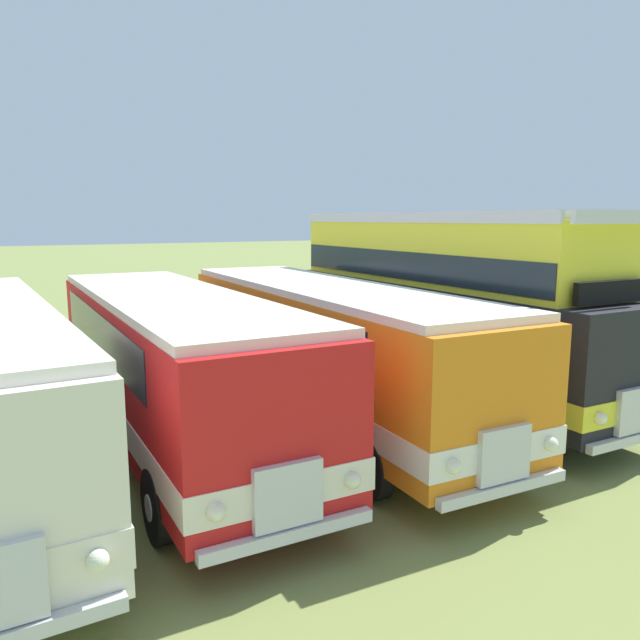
{
  "coord_description": "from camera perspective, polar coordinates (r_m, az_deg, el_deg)",
  "views": [
    {
      "loc": [
        3.7,
        -11.22,
        4.37
      ],
      "look_at": [
        10.35,
        0.89,
        2.08
      ],
      "focal_mm": 34.43,
      "sensor_mm": 36.0,
      "label": 1
    }
  ],
  "objects": [
    {
      "name": "bus_eighth_in_row",
      "position": [
        13.28,
        0.46,
        -1.95
      ],
      "size": [
        2.86,
        10.94,
        2.99
      ],
      "color": "orange",
      "rests_on": "ground"
    },
    {
      "name": "bus_ninth_in_row",
      "position": [
        15.15,
        11.41,
        1.59
      ],
      "size": [
        2.68,
        10.18,
        4.52
      ],
      "color": "black",
      "rests_on": "ground"
    },
    {
      "name": "bus_seventh_in_row",
      "position": [
        12.07,
        -13.68,
        -3.38
      ],
      "size": [
        2.65,
        10.35,
        2.99
      ],
      "color": "red",
      "rests_on": "ground"
    }
  ]
}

